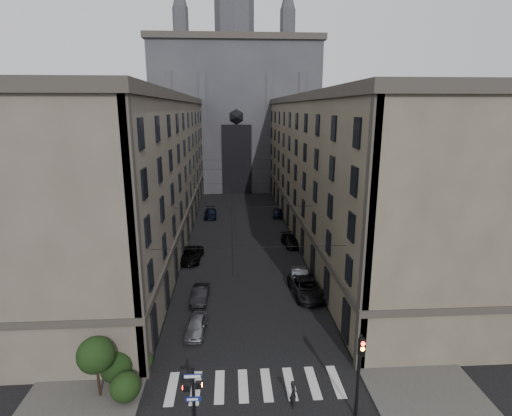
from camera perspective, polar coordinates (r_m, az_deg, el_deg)
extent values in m
cube|color=#383533|center=(56.33, -12.91, -3.95)|extent=(7.00, 80.00, 0.15)
cube|color=#383533|center=(56.83, 8.51, -3.58)|extent=(7.00, 80.00, 0.15)
cube|color=beige|center=(27.84, -0.16, -23.95)|extent=(11.00, 3.20, 0.01)
cube|color=#534A40|center=(54.88, -16.53, 4.94)|extent=(13.00, 60.00, 18.00)
cube|color=#38332D|center=(54.28, -17.24, 14.78)|extent=(13.60, 60.60, 0.90)
cube|color=#38332D|center=(55.79, -16.19, 0.07)|extent=(13.40, 60.30, 0.50)
cube|color=brown|center=(55.54, 11.89, 5.32)|extent=(13.00, 60.00, 18.00)
cube|color=#38332D|center=(54.95, 12.40, 15.05)|extent=(13.60, 60.60, 0.90)
cube|color=#38332D|center=(56.44, 11.64, 0.51)|extent=(13.40, 60.30, 0.50)
cube|color=#2D2D33|center=(91.93, -2.95, 12.71)|extent=(34.00, 22.00, 30.00)
cube|color=#38332D|center=(92.86, -3.08, 22.31)|extent=(35.00, 23.00, 1.20)
cylinder|color=#2D2D33|center=(94.02, -3.13, 26.24)|extent=(8.40, 8.40, 14.00)
cone|color=#2D2D33|center=(91.48, -10.79, 26.05)|extent=(3.20, 3.20, 13.00)
cone|color=#2D2D33|center=(91.81, 4.57, 26.19)|extent=(3.20, 3.20, 13.00)
cube|color=black|center=(81.49, -2.76, 6.89)|extent=(6.00, 0.30, 14.00)
cylinder|color=black|center=(23.93, -8.88, -25.43)|extent=(0.18, 0.18, 4.00)
cube|color=orange|center=(23.34, -8.23, -23.74)|extent=(0.34, 0.24, 0.38)
cube|color=#FF0C07|center=(23.61, -9.93, -23.93)|extent=(0.34, 0.24, 0.38)
cube|color=navy|center=(22.87, -9.07, -22.63)|extent=(0.95, 0.05, 0.24)
cube|color=navy|center=(23.73, -8.93, -25.35)|extent=(0.85, 0.05, 0.27)
cylinder|color=black|center=(24.84, 14.39, -22.30)|extent=(0.20, 0.20, 5.20)
cube|color=black|center=(23.55, 14.87, -18.68)|extent=(0.34, 0.30, 1.00)
cylinder|color=#FF0C07|center=(23.25, 15.05, -18.22)|extent=(0.22, 0.05, 0.22)
cylinder|color=orange|center=(23.42, 15.00, -18.88)|extent=(0.22, 0.05, 0.22)
cylinder|color=black|center=(23.60, 14.95, -19.53)|extent=(0.22, 0.05, 0.22)
sphere|color=black|center=(27.16, -18.17, -23.11)|extent=(1.80, 1.80, 1.80)
sphere|color=black|center=(28.75, -19.33, -20.65)|extent=(2.00, 2.00, 2.00)
sphere|color=black|center=(29.39, -15.94, -20.24)|extent=(1.40, 1.40, 1.40)
cylinder|color=black|center=(27.82, -21.60, -21.67)|extent=(0.16, 0.16, 2.40)
sphere|color=black|center=(26.94, -21.93, -18.88)|extent=(2.20, 2.20, 2.20)
cylinder|color=black|center=(28.60, -0.80, -5.66)|extent=(14.00, 0.03, 0.03)
cylinder|color=black|center=(40.09, -1.68, 0.13)|extent=(14.00, 0.03, 0.03)
cylinder|color=black|center=(52.80, -2.19, 3.52)|extent=(14.00, 0.03, 0.03)
cylinder|color=black|center=(65.62, -2.51, 5.60)|extent=(14.00, 0.03, 0.03)
cylinder|color=black|center=(77.51, -2.71, 6.90)|extent=(14.00, 0.03, 0.03)
cylinder|color=black|center=(53.84, -3.60, 3.28)|extent=(0.03, 60.00, 0.03)
cylinder|color=black|center=(53.90, -0.83, 3.32)|extent=(0.03, 60.00, 0.03)
imported|color=gray|center=(32.86, -8.52, -16.26)|extent=(1.83, 3.90, 1.29)
imported|color=black|center=(37.47, -7.99, -12.19)|extent=(1.61, 4.10, 1.33)
imported|color=black|center=(46.94, -9.31, -6.62)|extent=(2.83, 5.37, 1.44)
imported|color=black|center=(64.65, -6.52, -0.77)|extent=(2.04, 4.82, 1.39)
imported|color=gray|center=(40.57, 6.24, -9.84)|extent=(2.05, 4.80, 1.54)
imported|color=black|center=(38.51, 7.22, -11.18)|extent=(3.09, 5.95, 1.60)
imported|color=black|center=(51.45, 4.94, -4.71)|extent=(2.36, 4.62, 1.28)
imported|color=black|center=(64.80, 3.10, -0.71)|extent=(2.00, 3.96, 1.30)
imported|color=black|center=(25.95, 5.35, -24.91)|extent=(0.49, 0.67, 1.72)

